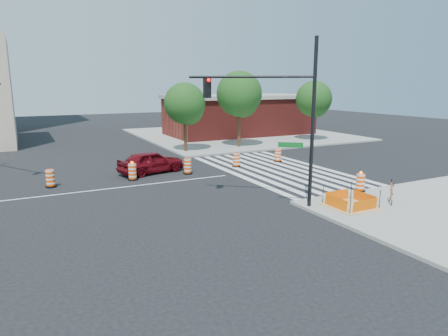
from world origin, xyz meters
The scene contains 18 objects.
ground centered at (0.00, 0.00, 0.00)m, with size 120.00×120.00×0.00m, color black.
sidewalk_ne centered at (18.00, 18.00, 0.07)m, with size 22.00×22.00×0.15m, color gray.
crosswalk_east centered at (10.95, 0.00, 0.01)m, with size 6.75×13.50×0.01m.
lane_centerline centered at (0.00, 0.00, 0.01)m, with size 14.00×0.12×0.01m, color silver.
excavation_pit centered at (9.00, -9.00, 0.22)m, with size 2.20×2.20×0.90m.
brick_storefront centered at (18.00, 18.00, 2.32)m, with size 16.50×8.50×4.60m.
red_coupe centered at (2.97, 2.93, 0.75)m, with size 1.78×4.41×1.50m, color #620810.
signal_pole_se centered at (6.04, -7.08, 4.72)m, with size 4.66×3.69×7.69m.
pit_drum centered at (11.41, -7.22, 0.61)m, with size 0.56×0.56×1.10m.
barricade centered at (11.09, -9.53, 0.76)m, with size 0.70×0.71×1.11m.
tree_north_c centered at (8.02, 9.48, 3.99)m, with size 3.50×3.50×5.95m.
tree_north_d centered at (13.32, 9.58, 4.69)m, with size 4.11×4.11×6.98m.
tree_north_e centered at (22.11, 9.91, 4.13)m, with size 3.65×3.62×6.16m.
median_drum_2 centered at (-3.27, 1.87, 0.48)m, with size 0.60×0.60×1.02m.
median_drum_3 centered at (1.34, 1.47, 0.49)m, with size 0.60×0.60×1.18m.
median_drum_4 centered at (5.00, 1.54, 0.48)m, with size 0.60×0.60×1.02m.
median_drum_5 centered at (8.96, 2.10, 0.48)m, with size 0.60×0.60×1.02m.
median_drum_6 centered at (12.69, 2.36, 0.48)m, with size 0.60×0.60×1.02m.
Camera 1 is at (-4.45, -22.36, 5.78)m, focal length 32.00 mm.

